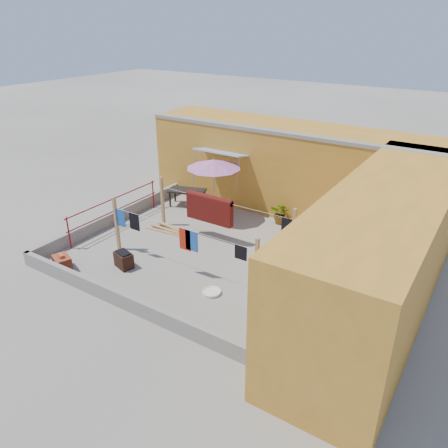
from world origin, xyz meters
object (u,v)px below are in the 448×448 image
at_px(green_hose, 344,255).
at_px(outdoor_table, 187,191).
at_px(white_basin, 212,292).
at_px(patio_umbrella, 214,164).
at_px(plant_back_a, 281,213).
at_px(brick_stack, 62,263).
at_px(brazier, 124,260).
at_px(water_jug_a, 324,277).
at_px(water_jug_b, 297,252).

bearing_deg(green_hose, outdoor_table, 174.76).
bearing_deg(outdoor_table, white_basin, -46.58).
bearing_deg(patio_umbrella, plant_back_a, 23.08).
xyz_separation_m(patio_umbrella, outdoor_table, (-1.57, 0.44, -1.49)).
height_order(brick_stack, white_basin, brick_stack).
xyz_separation_m(brick_stack, plant_back_a, (3.95, 6.40, 0.17)).
relative_size(brazier, green_hose, 1.13).
xyz_separation_m(white_basin, water_jug_a, (2.31, 2.19, 0.09)).
height_order(outdoor_table, white_basin, outdoor_table).
xyz_separation_m(brazier, white_basin, (2.97, 0.28, -0.20)).
xyz_separation_m(brazier, water_jug_b, (4.05, 3.40, -0.09)).
height_order(patio_umbrella, white_basin, patio_umbrella).
xyz_separation_m(water_jug_a, green_hose, (-0.00, 1.71, -0.10)).
bearing_deg(outdoor_table, brazier, -74.93).
bearing_deg(water_jug_a, water_jug_b, 142.79).
distance_m(outdoor_table, green_hose, 6.62).
bearing_deg(water_jug_a, white_basin, -136.46).
distance_m(outdoor_table, brick_stack, 5.89).
xyz_separation_m(patio_umbrella, green_hose, (5.00, -0.17, -2.05)).
height_order(brick_stack, water_jug_b, brick_stack).
relative_size(water_jug_a, plant_back_a, 0.41).
height_order(water_jug_a, water_jug_b, water_jug_b).
relative_size(patio_umbrella, water_jug_a, 7.27).
xyz_separation_m(patio_umbrella, plant_back_a, (2.25, 0.96, -1.70)).
relative_size(brazier, plant_back_a, 0.82).
height_order(outdoor_table, green_hose, outdoor_table).
bearing_deg(brazier, plant_back_a, 64.46).
bearing_deg(outdoor_table, green_hose, -5.24).
bearing_deg(outdoor_table, water_jug_b, -14.46).
xyz_separation_m(patio_umbrella, water_jug_b, (3.77, -0.94, -1.94)).
height_order(brazier, green_hose, brazier).
bearing_deg(green_hose, brick_stack, -141.75).
bearing_deg(green_hose, water_jug_a, -90.00).
xyz_separation_m(outdoor_table, green_hose, (6.57, -0.60, -0.56)).
bearing_deg(water_jug_b, brazier, -139.97).
xyz_separation_m(white_basin, green_hose, (2.31, 3.90, -0.01)).
height_order(brick_stack, green_hose, brick_stack).
relative_size(brazier, water_jug_a, 2.02).
xyz_separation_m(patio_umbrella, brazier, (-0.28, -4.35, -1.84)).
distance_m(outdoor_table, water_jug_b, 5.53).
bearing_deg(brazier, green_hose, 38.37).
bearing_deg(brick_stack, brazier, 37.79).
distance_m(outdoor_table, plant_back_a, 3.86).
xyz_separation_m(brick_stack, brazier, (1.41, 1.09, 0.03)).
bearing_deg(brazier, patio_umbrella, 86.27).
distance_m(patio_umbrella, green_hose, 5.40).
bearing_deg(brick_stack, water_jug_b, 39.47).
height_order(outdoor_table, brazier, outdoor_table).
distance_m(brick_stack, water_jug_a, 7.58).
bearing_deg(water_jug_b, water_jug_a, -37.21).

